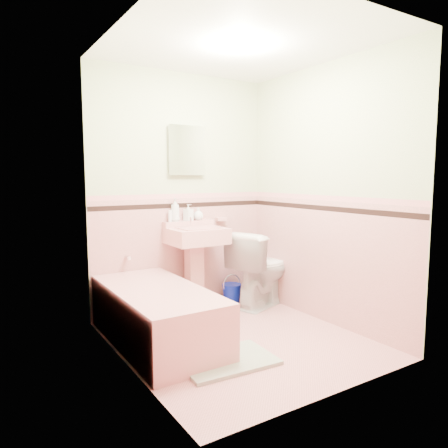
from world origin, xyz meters
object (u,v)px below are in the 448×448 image
soap_bottle_mid (188,212)px  bucket (232,293)px  soap_bottle_right (198,214)px  toilet (262,268)px  bathtub (157,317)px  shoe (221,354)px  sink (197,270)px  medicine_cabinet (187,150)px  soap_bottle_left (175,210)px

soap_bottle_mid → bucket: size_ratio=0.81×
soap_bottle_right → toilet: (0.61, -0.34, -0.61)m
bathtub → shoe: size_ratio=10.04×
soap_bottle_mid → toilet: soap_bottle_mid is taller
sink → soap_bottle_mid: bearing=90.7°
bathtub → soap_bottle_mid: size_ratio=8.46×
medicine_cabinet → soap_bottle_right: (0.12, -0.03, -0.67)m
bathtub → soap_bottle_left: soap_bottle_left is taller
bathtub → toilet: bearing=14.9°
soap_bottle_right → bucket: 0.99m
sink → bucket: size_ratio=4.12×
soap_bottle_right → bucket: size_ratio=0.62×
sink → shoe: size_ratio=6.01×
shoe → sink: bearing=71.9°
soap_bottle_left → bucket: (0.64, -0.10, -0.97)m
bathtub → soap_bottle_mid: soap_bottle_mid is taller
sink → toilet: (0.73, -0.16, -0.03)m
medicine_cabinet → shoe: bearing=-107.1°
soap_bottle_mid → bucket: 1.06m
bathtub → soap_bottle_left: 1.23m
bathtub → soap_bottle_left: size_ratio=6.20×
soap_bottle_left → medicine_cabinet: bearing=10.8°
soap_bottle_right → toilet: soap_bottle_right is taller
soap_bottle_left → soap_bottle_right: soap_bottle_left is taller
soap_bottle_mid → soap_bottle_right: soap_bottle_mid is taller
soap_bottle_left → soap_bottle_mid: size_ratio=1.36×
sink → soap_bottle_left: size_ratio=3.71×
medicine_cabinet → toilet: medicine_cabinet is taller
sink → soap_bottle_right: 0.62m
bathtub → sink: 0.89m
bathtub → soap_bottle_right: bearing=41.6°
sink → shoe: 1.28m
shoe → soap_bottle_left: bearing=80.8°
soap_bottle_left → shoe: size_ratio=1.62×
sink → bathtub: bearing=-142.1°
sink → soap_bottle_left: 0.67m
bathtub → medicine_cabinet: (0.68, 0.74, 1.47)m
soap_bottle_mid → bucket: (0.49, -0.10, -0.94)m
medicine_cabinet → soap_bottle_right: medicine_cabinet is taller
soap_bottle_left → shoe: (-0.26, -1.33, -1.02)m
bucket → toilet: bearing=-43.8°
medicine_cabinet → soap_bottle_left: bearing=-169.2°
sink → bucket: (0.49, 0.08, -0.34)m
bathtub → bucket: bearing=27.5°
toilet → shoe: 1.56m
soap_bottle_mid → shoe: bearing=-107.3°
medicine_cabinet → soap_bottle_left: medicine_cabinet is taller
bucket → shoe: (-0.90, -1.23, -0.05)m
shoe → bathtub: bearing=114.8°
bathtub → toilet: size_ratio=1.80×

